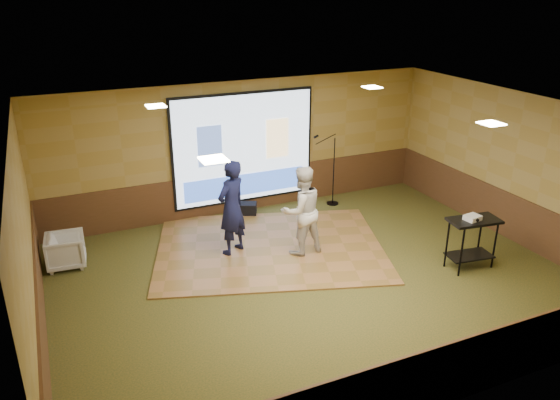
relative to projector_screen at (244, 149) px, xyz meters
name	(u,v)px	position (x,y,z in m)	size (l,w,h in m)	color
ground	(313,278)	(0.00, -3.44, -1.47)	(9.00, 9.00, 0.00)	#2B3819
room_shell	(316,168)	(0.00, -3.44, 0.62)	(9.04, 7.04, 3.02)	#A38844
wainscot_back	(245,190)	(0.00, 0.04, -1.00)	(9.00, 0.04, 0.95)	#4D3119
wainscot_front	(443,376)	(0.00, -6.92, -1.00)	(9.00, 0.04, 0.95)	#4D3119
wainscot_left	(41,313)	(-4.48, -3.44, -1.00)	(0.04, 7.00, 0.95)	#4D3119
wainscot_right	(505,214)	(4.48, -3.44, -1.00)	(0.04, 7.00, 0.95)	#4D3119
projector_screen	(244,149)	(0.00, 0.00, 0.00)	(3.32, 0.06, 2.52)	black
downlight_nw	(156,106)	(-2.20, -1.64, 1.50)	(0.32, 0.32, 0.02)	#FEEFBF
downlight_ne	(372,87)	(2.20, -1.64, 1.50)	(0.32, 0.32, 0.02)	#FEEFBF
downlight_sw	(214,159)	(-2.20, -4.94, 1.50)	(0.32, 0.32, 0.02)	#FEEFBF
downlight_se	(491,123)	(2.20, -4.94, 1.50)	(0.32, 0.32, 0.02)	#FEEFBF
dance_floor	(270,247)	(-0.24, -2.03, -1.46)	(4.45, 3.39, 0.03)	#996738
player_left	(232,207)	(-0.99, -1.92, -0.50)	(0.68, 0.45, 1.88)	#121539
player_right	(302,211)	(0.23, -2.47, -0.56)	(0.86, 0.67, 1.76)	silver
av_table	(472,234)	(2.85, -4.24, -0.79)	(0.93, 0.49, 0.97)	black
projector	(473,218)	(2.79, -4.25, -0.46)	(0.27, 0.23, 0.09)	white
mic_stand	(331,185)	(1.99, -0.48, -0.98)	(0.69, 0.28, 1.76)	black
banquet_chair	(66,251)	(-4.00, -1.15, -1.16)	(0.67, 0.69, 0.63)	gray
duffel_bag	(247,209)	(-0.08, -0.27, -1.33)	(0.45, 0.30, 0.28)	black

